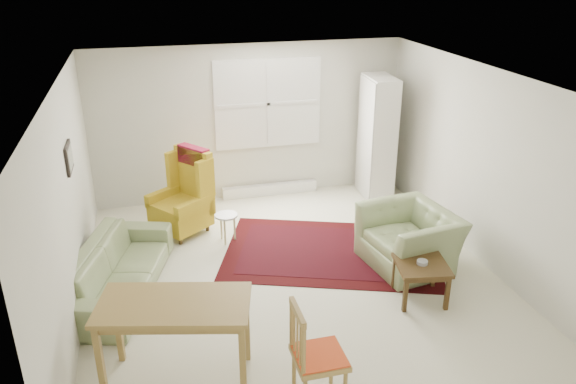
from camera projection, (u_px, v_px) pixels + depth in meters
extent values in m
cube|color=beige|center=(294.00, 278.00, 7.04)|extent=(5.00, 5.50, 0.01)
cube|color=white|center=(295.00, 79.00, 6.06)|extent=(5.00, 5.50, 0.01)
cube|color=beige|center=(250.00, 123.00, 9.00)|extent=(5.00, 0.04, 2.50)
cube|color=beige|center=(393.00, 325.00, 4.10)|extent=(5.00, 0.04, 2.50)
cube|color=beige|center=(68.00, 209.00, 5.97)|extent=(0.04, 5.50, 2.50)
cube|color=beige|center=(484.00, 167.00, 7.13)|extent=(0.04, 5.50, 2.50)
cube|color=white|center=(268.00, 104.00, 8.93)|extent=(1.72, 0.06, 1.42)
cube|color=white|center=(268.00, 104.00, 8.93)|extent=(1.60, 0.02, 1.30)
cube|color=silver|center=(270.00, 189.00, 9.45)|extent=(1.60, 0.12, 0.18)
cube|color=black|center=(69.00, 158.00, 6.26)|extent=(0.03, 0.42, 0.32)
cube|color=tan|center=(70.00, 158.00, 6.27)|extent=(0.01, 0.34, 0.24)
imported|color=gray|center=(117.00, 260.00, 6.61)|extent=(1.39, 2.23, 0.84)
imported|color=gray|center=(410.00, 233.00, 7.19)|extent=(1.17, 1.29, 0.89)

